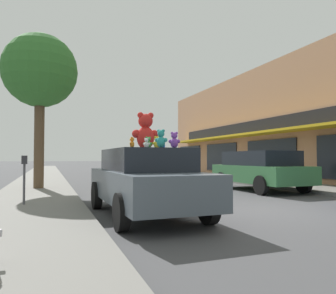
% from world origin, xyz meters
% --- Properties ---
extents(ground_plane, '(260.00, 260.00, 0.00)m').
position_xyz_m(ground_plane, '(0.00, 0.00, 0.00)').
color(ground_plane, '#424244').
extents(sidewalk_near, '(2.62, 90.00, 0.15)m').
position_xyz_m(sidewalk_near, '(-5.51, 0.00, 0.07)').
color(sidewalk_near, slate).
rests_on(sidewalk_near, ground_plane).
extents(plush_art_car, '(2.07, 4.72, 1.57)m').
position_xyz_m(plush_art_car, '(-2.96, 0.27, 0.84)').
color(plush_art_car, '#4C5660').
rests_on(plush_art_car, ground_plane).
extents(teddy_bear_giant, '(0.67, 0.42, 0.91)m').
position_xyz_m(teddy_bear_giant, '(-2.88, 0.56, 2.00)').
color(teddy_bear_giant, red).
rests_on(teddy_bear_giant, plush_art_car).
extents(teddy_bear_yellow, '(0.21, 0.14, 0.29)m').
position_xyz_m(teddy_bear_yellow, '(-2.81, -0.13, 1.70)').
color(teddy_bear_yellow, yellow).
rests_on(teddy_bear_yellow, plush_art_car).
extents(teddy_bear_teal, '(0.26, 0.25, 0.38)m').
position_xyz_m(teddy_bear_teal, '(-2.93, -0.78, 1.75)').
color(teddy_bear_teal, teal).
rests_on(teddy_bear_teal, plush_art_car).
extents(teddy_bear_orange, '(0.14, 0.17, 0.23)m').
position_xyz_m(teddy_bear_orange, '(-3.45, -0.42, 1.68)').
color(teddy_bear_orange, orange).
rests_on(teddy_bear_orange, plush_art_car).
extents(teddy_bear_purple, '(0.26, 0.22, 0.36)m').
position_xyz_m(teddy_bear_purple, '(-2.55, -0.56, 1.74)').
color(teddy_bear_purple, purple).
rests_on(teddy_bear_purple, plush_art_car).
extents(teddy_bear_blue, '(0.14, 0.19, 0.25)m').
position_xyz_m(teddy_bear_blue, '(-2.56, 0.16, 1.69)').
color(teddy_bear_blue, blue).
rests_on(teddy_bear_blue, plush_art_car).
extents(teddy_bear_green, '(0.20, 0.12, 0.27)m').
position_xyz_m(teddy_bear_green, '(-3.01, -0.14, 1.69)').
color(teddy_bear_green, green).
rests_on(teddy_bear_green, plush_art_car).
extents(teddy_bear_white, '(0.16, 0.14, 0.22)m').
position_xyz_m(teddy_bear_white, '(-3.13, -0.41, 1.67)').
color(teddy_bear_white, white).
rests_on(teddy_bear_white, plush_art_car).
extents(parked_car_far_center, '(2.15, 4.61, 1.63)m').
position_xyz_m(parked_car_far_center, '(3.12, 4.30, 0.89)').
color(parked_car_far_center, '#336B3D').
rests_on(parked_car_far_center, ground_plane).
extents(street_tree, '(2.97, 2.97, 6.24)m').
position_xyz_m(street_tree, '(-5.48, 6.96, 4.84)').
color(street_tree, brown).
rests_on(street_tree, sidewalk_near).
extents(parking_meter, '(0.14, 0.10, 1.27)m').
position_xyz_m(parking_meter, '(-5.70, 2.13, 0.96)').
color(parking_meter, '#4C4C51').
rests_on(parking_meter, sidewalk_near).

